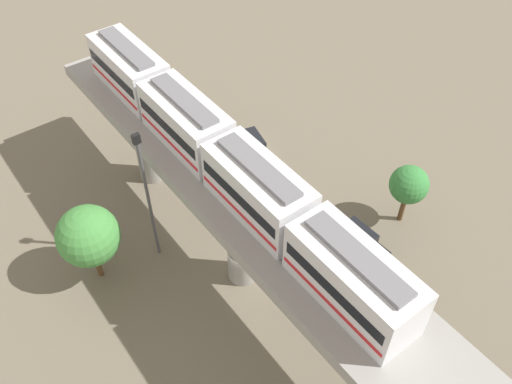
% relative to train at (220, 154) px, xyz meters
% --- Properties ---
extents(ground_plane, '(120.00, 120.00, 0.00)m').
position_rel_train_xyz_m(ground_plane, '(0.00, -1.91, -9.12)').
color(ground_plane, '#706654').
extents(viaduct, '(5.20, 35.80, 7.58)m').
position_rel_train_xyz_m(viaduct, '(0.00, -1.91, -3.18)').
color(viaduct, '#999691').
rests_on(viaduct, ground).
extents(train, '(2.64, 27.45, 3.24)m').
position_rel_train_xyz_m(train, '(0.00, 0.00, 0.00)').
color(train, silver).
rests_on(train, viaduct).
extents(parked_car_black, '(1.98, 4.27, 1.76)m').
position_rel_train_xyz_m(parked_car_black, '(7.30, -4.85, -8.37)').
color(parked_car_black, black).
rests_on(parked_car_black, ground).
extents(parked_car_silver, '(2.70, 4.50, 1.76)m').
position_rel_train_xyz_m(parked_car_silver, '(7.42, 7.06, -8.37)').
color(parked_car_silver, '#B2B5BA').
rests_on(parked_car_silver, ground).
extents(tree_near_viaduct, '(3.84, 3.84, 5.78)m').
position_rel_train_xyz_m(tree_near_viaduct, '(-7.33, 3.67, -5.27)').
color(tree_near_viaduct, brown).
rests_on(tree_near_viaduct, ground).
extents(tree_mid_lot, '(2.66, 2.66, 4.77)m').
position_rel_train_xyz_m(tree_mid_lot, '(11.71, -4.74, -5.71)').
color(tree_mid_lot, brown).
rests_on(tree_mid_lot, ground).
extents(signal_post, '(0.44, 0.28, 10.18)m').
position_rel_train_xyz_m(signal_post, '(-3.40, 3.01, -3.50)').
color(signal_post, '#4C4C51').
rests_on(signal_post, ground).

